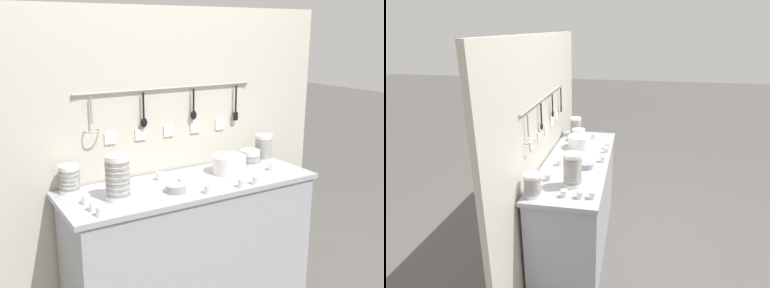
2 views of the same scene
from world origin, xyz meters
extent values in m
cube|color=#9EA0A8|center=(0.00, 0.00, 0.85)|extent=(1.56, 0.53, 0.03)
cube|color=#9EA0A8|center=(0.00, 0.00, 0.42)|extent=(1.50, 0.51, 0.83)
cube|color=beige|center=(0.00, 0.30, 0.94)|extent=(2.36, 0.04, 1.89)
cylinder|color=#93969E|center=(0.00, 0.27, 1.39)|extent=(1.19, 0.01, 0.01)
sphere|color=#93969E|center=(-0.60, 0.27, 1.39)|extent=(0.02, 0.02, 0.02)
sphere|color=#93969E|center=(0.60, 0.27, 1.39)|extent=(0.02, 0.02, 0.02)
cylinder|color=#93969E|center=(-0.50, 0.26, 1.30)|extent=(0.01, 0.01, 0.16)
torus|color=#93969E|center=(-0.50, 0.26, 1.18)|extent=(0.10, 0.10, 0.01)
cylinder|color=#93969E|center=(-0.50, 0.27, 1.39)|extent=(0.00, 0.01, 0.02)
cylinder|color=black|center=(-0.18, 0.26, 1.30)|extent=(0.01, 0.01, 0.16)
ellipsoid|color=black|center=(-0.18, 0.26, 1.20)|extent=(0.04, 0.02, 0.06)
cylinder|color=#93969E|center=(-0.18, 0.27, 1.39)|extent=(0.01, 0.01, 0.02)
cylinder|color=black|center=(0.17, 0.26, 1.31)|extent=(0.01, 0.01, 0.15)
ellipsoid|color=black|center=(0.17, 0.26, 1.21)|extent=(0.04, 0.02, 0.06)
cylinder|color=#93969E|center=(0.17, 0.27, 1.39)|extent=(0.01, 0.01, 0.02)
cylinder|color=black|center=(0.51, 0.26, 1.29)|extent=(0.01, 0.01, 0.19)
cube|color=black|center=(0.51, 0.26, 1.17)|extent=(0.04, 0.01, 0.06)
cylinder|color=#93969E|center=(0.51, 0.27, 1.39)|extent=(0.00, 0.01, 0.02)
cube|color=white|center=(-0.39, 0.28, 1.12)|extent=(0.07, 0.01, 0.07)
cube|color=white|center=(-0.20, 0.28, 1.12)|extent=(0.07, 0.01, 0.07)
cube|color=white|center=(0.00, 0.28, 1.12)|extent=(0.07, 0.01, 0.07)
cube|color=white|center=(0.20, 0.28, 1.12)|extent=(0.07, 0.01, 0.07)
cube|color=white|center=(0.39, 0.28, 1.12)|extent=(0.07, 0.01, 0.07)
cylinder|color=white|center=(-0.48, -0.04, 0.89)|extent=(0.13, 0.13, 0.05)
cylinder|color=white|center=(-0.48, -0.04, 0.91)|extent=(0.13, 0.13, 0.05)
cylinder|color=white|center=(-0.48, -0.04, 0.94)|extent=(0.13, 0.13, 0.05)
cylinder|color=white|center=(-0.48, -0.04, 0.97)|extent=(0.13, 0.13, 0.05)
cylinder|color=white|center=(-0.48, -0.04, 1.00)|extent=(0.13, 0.13, 0.05)
cylinder|color=white|center=(-0.48, -0.04, 1.03)|extent=(0.13, 0.13, 0.05)
cylinder|color=white|center=(-0.48, -0.04, 1.05)|extent=(0.13, 0.13, 0.05)
cylinder|color=white|center=(-0.48, -0.04, 1.08)|extent=(0.13, 0.13, 0.05)
cylinder|color=white|center=(0.67, 0.14, 0.88)|extent=(0.12, 0.12, 0.04)
cylinder|color=white|center=(0.67, 0.14, 0.91)|extent=(0.12, 0.12, 0.04)
cylinder|color=white|center=(0.67, 0.14, 0.93)|extent=(0.12, 0.12, 0.04)
cylinder|color=white|center=(0.67, 0.14, 0.95)|extent=(0.12, 0.12, 0.04)
cylinder|color=white|center=(0.67, 0.14, 0.98)|extent=(0.12, 0.12, 0.04)
cylinder|color=white|center=(0.67, 0.14, 1.00)|extent=(0.12, 0.12, 0.04)
cylinder|color=white|center=(0.67, 0.14, 1.02)|extent=(0.12, 0.12, 0.04)
cylinder|color=white|center=(0.51, 0.08, 0.89)|extent=(0.13, 0.13, 0.05)
cylinder|color=white|center=(0.51, 0.08, 0.92)|extent=(0.13, 0.13, 0.05)
cylinder|color=white|center=(0.51, 0.08, 0.95)|extent=(0.13, 0.13, 0.05)
cylinder|color=white|center=(-0.67, 0.19, 0.88)|extent=(0.11, 0.11, 0.04)
cylinder|color=white|center=(-0.67, 0.19, 0.91)|extent=(0.11, 0.11, 0.04)
cylinder|color=white|center=(-0.67, 0.19, 0.93)|extent=(0.11, 0.11, 0.04)
cylinder|color=white|center=(-0.67, 0.19, 0.95)|extent=(0.11, 0.11, 0.04)
cylinder|color=white|center=(-0.67, 0.19, 0.98)|extent=(0.11, 0.11, 0.04)
cylinder|color=white|center=(-0.67, 0.19, 1.00)|extent=(0.11, 0.11, 0.04)
cylinder|color=white|center=(0.30, 0.04, 0.86)|extent=(0.21, 0.21, 0.01)
cylinder|color=white|center=(0.30, 0.04, 0.87)|extent=(0.21, 0.21, 0.01)
cylinder|color=white|center=(0.30, 0.04, 0.88)|extent=(0.21, 0.21, 0.01)
cylinder|color=white|center=(0.30, 0.04, 0.89)|extent=(0.21, 0.21, 0.01)
cylinder|color=white|center=(0.30, 0.04, 0.90)|extent=(0.21, 0.21, 0.01)
cylinder|color=white|center=(0.30, 0.04, 0.91)|extent=(0.21, 0.21, 0.01)
cylinder|color=white|center=(0.30, 0.04, 0.92)|extent=(0.21, 0.21, 0.01)
cylinder|color=white|center=(0.30, 0.04, 0.92)|extent=(0.21, 0.21, 0.01)
cylinder|color=white|center=(0.30, 0.04, 0.93)|extent=(0.21, 0.21, 0.01)
cylinder|color=white|center=(0.30, 0.04, 0.94)|extent=(0.21, 0.21, 0.01)
cylinder|color=white|center=(0.30, 0.04, 0.95)|extent=(0.21, 0.21, 0.01)
cylinder|color=white|center=(0.30, 0.04, 0.96)|extent=(0.21, 0.21, 0.01)
cylinder|color=white|center=(0.30, 0.04, 0.97)|extent=(0.21, 0.21, 0.01)
cylinder|color=#93969E|center=(-0.15, -0.10, 0.88)|extent=(0.12, 0.12, 0.04)
cylinder|color=white|center=(0.58, -0.06, 0.89)|extent=(0.05, 0.05, 0.05)
cylinder|color=white|center=(0.21, -0.22, 0.89)|extent=(0.05, 0.05, 0.05)
cylinder|color=white|center=(-0.01, -0.21, 0.89)|extent=(0.05, 0.05, 0.05)
cylinder|color=white|center=(0.31, -0.22, 0.89)|extent=(0.05, 0.05, 0.05)
cylinder|color=white|center=(-0.08, -0.03, 0.89)|extent=(0.05, 0.05, 0.05)
cylinder|color=white|center=(-0.14, 0.13, 0.89)|extent=(0.05, 0.05, 0.05)
cylinder|color=white|center=(-0.63, -0.21, 0.89)|extent=(0.05, 0.05, 0.05)
cylinder|color=white|center=(-0.64, -0.13, 0.89)|extent=(0.05, 0.05, 0.05)
cylinder|color=white|center=(-0.42, 0.15, 0.89)|extent=(0.05, 0.05, 0.05)
cylinder|color=white|center=(-0.64, -0.02, 0.89)|extent=(0.05, 0.05, 0.05)
camera|label=1|loc=(-1.28, -2.19, 1.74)|focal=42.00mm
camera|label=2|loc=(-2.50, -0.44, 1.93)|focal=30.00mm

